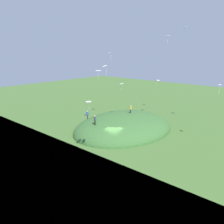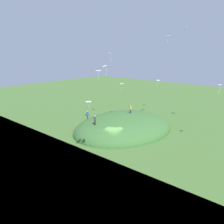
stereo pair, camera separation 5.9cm
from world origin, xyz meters
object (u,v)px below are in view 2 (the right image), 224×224
person_walking_path (95,119)px  kite_6 (185,27)px  kite_1 (110,53)px  person_with_child (131,108)px  kite_0 (220,85)px  kite_3 (167,36)px  kite_2 (105,67)px  kite_8 (88,102)px  person_watching_kites (87,114)px  kite_4 (158,81)px  kite_5 (98,71)px  kite_7 (122,84)px

person_walking_path → kite_6: (21.98, -5.85, 16.93)m
person_walking_path → kite_1: bearing=-121.9°
person_with_child → kite_1: 12.74m
person_with_child → kite_0: bearing=-160.6°
kite_3 → kite_6: bearing=11.8°
kite_2 → kite_3: bearing=6.4°
kite_8 → kite_2: bearing=-108.5°
person_watching_kites → kite_3: size_ratio=1.39×
kite_6 → kite_2: bearing=-171.4°
person_with_child → kite_8: kite_8 is taller
kite_2 → kite_4: (28.54, 9.61, -5.07)m
kite_0 → kite_8: (-17.31, 11.98, -1.63)m
person_with_child → kite_8: size_ratio=1.45×
kite_1 → kite_5: size_ratio=0.94×
kite_0 → kite_3: 12.19m
person_watching_kites → kite_5: (2.75, -0.63, 8.58)m
kite_1 → person_watching_kites: bearing=179.8°
person_with_child → kite_4: bearing=-73.5°
person_with_child → person_watching_kites: size_ratio=0.95×
kite_2 → kite_5: 20.53m
kite_3 → kite_4: bearing=35.6°
person_with_child → kite_7: kite_7 is taller
kite_3 → kite_8: kite_3 is taller
person_walking_path → kite_0: 21.70m
kite_1 → kite_3: size_ratio=1.40×
kite_6 → kite_7: 19.71m
kite_6 → kite_0: bearing=-133.9°
kite_3 → kite_6: size_ratio=1.05×
person_walking_path → kite_2: 16.86m
kite_7 → kite_2: bearing=-147.3°
kite_0 → person_walking_path: bearing=120.7°
person_walking_path → kite_5: size_ratio=0.96×
person_walking_path → kite_6: bearing=-164.7°
kite_4 → kite_7: bearing=-179.6°
kite_0 → kite_1: 23.37m
kite_1 → kite_2: kite_1 is taller
kite_0 → kite_5: bearing=102.5°
kite_0 → kite_5: size_ratio=0.77×
kite_1 → kite_4: 13.69m
person_with_child → kite_0: (1.66, -16.34, 6.08)m
kite_5 → kite_6: (16.41, -10.33, 8.85)m
kite_7 → kite_4: bearing=0.4°
kite_4 → kite_8: bearing=-169.6°
person_with_child → kite_5: 10.05m
kite_8 → kite_7: bearing=20.1°
kite_3 → kite_7: bearing=112.6°
person_with_child → kite_4: size_ratio=1.10×
kite_0 → kite_6: kite_6 is taller
person_with_child → kite_5: bearing=42.8°
person_walking_path → kite_0: (10.52, -17.75, 6.72)m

